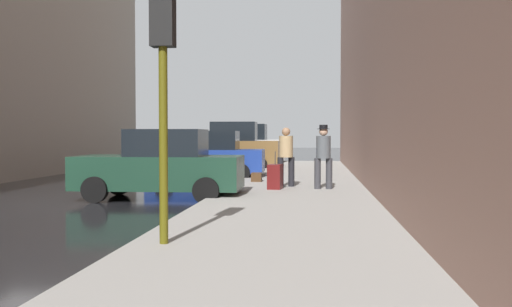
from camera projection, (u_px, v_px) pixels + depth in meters
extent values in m
plane|color=black|center=(36.00, 204.00, 13.49)|extent=(120.00, 120.00, 0.00)
cube|color=gray|center=(289.00, 204.00, 12.87)|extent=(4.00, 40.00, 0.15)
cube|color=#193828|center=(159.00, 172.00, 14.60)|extent=(4.24, 1.93, 0.84)
cube|color=black|center=(167.00, 143.00, 14.56)|extent=(1.92, 1.60, 0.70)
cylinder|color=black|center=(119.00, 183.00, 15.64)|extent=(0.64, 0.23, 0.64)
cylinder|color=black|center=(95.00, 190.00, 13.81)|extent=(0.64, 0.23, 0.64)
cylinder|color=black|center=(218.00, 184.00, 15.42)|extent=(0.64, 0.23, 0.64)
cylinder|color=black|center=(206.00, 191.00, 13.58)|extent=(0.64, 0.23, 0.64)
cube|color=navy|center=(207.00, 161.00, 20.94)|extent=(4.26, 1.97, 0.84)
cube|color=black|center=(212.00, 140.00, 20.90)|extent=(1.94, 1.62, 0.70)
cylinder|color=black|center=(175.00, 169.00, 21.97)|extent=(0.65, 0.24, 0.64)
cylinder|color=black|center=(164.00, 172.00, 20.13)|extent=(0.65, 0.24, 0.64)
cylinder|color=black|center=(246.00, 170.00, 21.77)|extent=(0.65, 0.24, 0.64)
cylinder|color=black|center=(241.00, 173.00, 19.94)|extent=(0.65, 0.24, 0.64)
cube|color=brown|center=(230.00, 152.00, 26.68)|extent=(4.64, 1.95, 1.10)
cube|color=black|center=(234.00, 132.00, 26.63)|extent=(2.11, 1.61, 0.90)
cylinder|color=black|center=(202.00, 162.00, 27.73)|extent=(0.64, 0.23, 0.64)
cylinder|color=black|center=(195.00, 164.00, 25.90)|extent=(0.64, 0.23, 0.64)
cylinder|color=black|center=(263.00, 162.00, 27.49)|extent=(0.64, 0.23, 0.64)
cylinder|color=black|center=(260.00, 164.00, 25.66)|extent=(0.64, 0.23, 0.64)
cube|color=silver|center=(244.00, 150.00, 31.96)|extent=(4.61, 1.87, 1.10)
cube|color=black|center=(248.00, 132.00, 31.91)|extent=(2.08, 1.58, 0.90)
cylinder|color=black|center=(221.00, 158.00, 33.06)|extent=(0.64, 0.22, 0.64)
cylinder|color=black|center=(215.00, 159.00, 31.23)|extent=(0.64, 0.22, 0.64)
cylinder|color=black|center=(272.00, 158.00, 32.73)|extent=(0.64, 0.22, 0.64)
cylinder|color=black|center=(269.00, 159.00, 30.90)|extent=(0.64, 0.22, 0.64)
cylinder|color=red|center=(257.00, 168.00, 20.95)|extent=(0.22, 0.22, 0.55)
sphere|color=red|center=(257.00, 159.00, 20.94)|extent=(0.20, 0.20, 0.20)
cylinder|color=red|center=(253.00, 167.00, 20.97)|extent=(0.10, 0.09, 0.09)
cylinder|color=red|center=(261.00, 167.00, 20.93)|extent=(0.10, 0.09, 0.09)
cylinder|color=#514C0F|center=(163.00, 113.00, 7.80)|extent=(0.12, 0.12, 3.60)
cube|color=black|center=(163.00, 14.00, 7.75)|extent=(0.32, 0.24, 0.90)
sphere|color=yellow|center=(165.00, 16.00, 7.89)|extent=(0.14, 0.14, 0.14)
sphere|color=green|center=(165.00, 36.00, 7.90)|extent=(0.14, 0.14, 0.14)
cylinder|color=black|center=(291.00, 172.00, 16.53)|extent=(0.22, 0.22, 0.85)
cylinder|color=black|center=(281.00, 172.00, 16.48)|extent=(0.22, 0.22, 0.85)
cylinder|color=tan|center=(286.00, 147.00, 16.48)|extent=(0.49, 0.49, 0.62)
sphere|color=#997051|center=(286.00, 132.00, 16.46)|extent=(0.24, 0.24, 0.24)
cylinder|color=#333338|center=(329.00, 174.00, 15.77)|extent=(0.19, 0.19, 0.85)
cylinder|color=#333338|center=(318.00, 174.00, 15.78)|extent=(0.19, 0.19, 0.85)
cylinder|color=#4C5156|center=(323.00, 147.00, 15.75)|extent=(0.43, 0.43, 0.62)
sphere|color=tan|center=(323.00, 132.00, 15.74)|extent=(0.24, 0.24, 0.24)
cylinder|color=black|center=(323.00, 129.00, 15.74)|extent=(0.34, 0.34, 0.02)
cylinder|color=black|center=(323.00, 127.00, 15.74)|extent=(0.23, 0.23, 0.11)
cube|color=#591414|center=(275.00, 177.00, 15.77)|extent=(0.42, 0.59, 0.68)
cylinder|color=#333333|center=(275.00, 158.00, 15.75)|extent=(0.02, 0.02, 0.36)
cube|color=#472D19|center=(257.00, 177.00, 18.31)|extent=(0.32, 0.44, 0.28)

